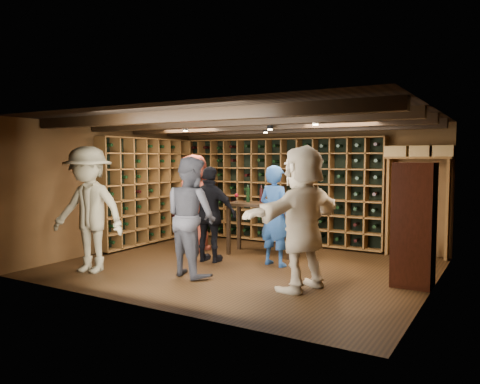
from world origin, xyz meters
The scene contains 13 objects.
ground centered at (0.00, 0.00, 0.00)m, with size 6.00×6.00×0.00m, color black.
room_shell centered at (0.00, 0.05, 2.42)m, with size 6.00×6.00×6.00m.
wine_rack_back centered at (-0.52, 2.33, 1.15)m, with size 4.65×0.30×2.20m.
wine_rack_left centered at (-2.83, 0.82, 1.15)m, with size 0.30×2.65×2.20m.
crate_shelf centered at (2.41, 2.32, 1.57)m, with size 1.20×0.32×2.07m.
display_cabinet centered at (2.71, 0.20, 0.86)m, with size 0.55×0.50×1.75m.
man_blue_shirt centered at (0.43, 0.35, 0.86)m, with size 0.63×0.41×1.72m, color navy.
man_grey_suit centered at (-0.40, -0.93, 0.93)m, with size 0.91×0.71×1.87m, color black.
guest_red_floral centered at (-1.55, 0.72, 0.96)m, with size 0.93×0.61×1.91m, color maroon.
guest_woman_black centered at (-0.68, 0.03, 0.85)m, with size 1.00×0.41×1.70m, color black.
guest_khaki centered at (-1.96, -1.58, 1.01)m, with size 1.31×0.75×2.03m, color #7B7355.
guest_beige centered at (1.41, -0.78, 1.01)m, with size 1.88×0.60×2.02m, color tan.
tasting_table centered at (-0.19, 1.08, 0.86)m, with size 1.40×0.85×1.27m.
Camera 1 is at (3.94, -6.79, 1.84)m, focal length 35.00 mm.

